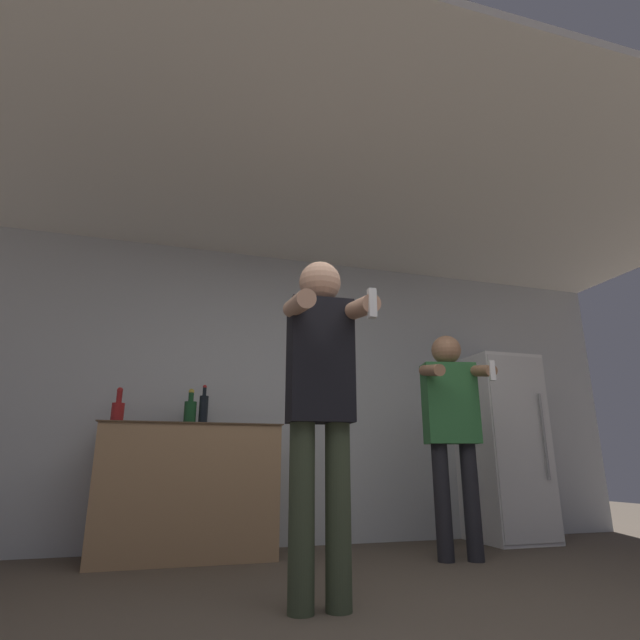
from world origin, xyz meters
name	(u,v)px	position (x,y,z in m)	size (l,w,h in m)	color
wall_back	(276,392)	(0.00, 2.68, 1.27)	(7.00, 0.06, 2.55)	#B2B7BC
ceiling_slab	(319,185)	(0.00, 1.32, 2.57)	(7.00, 3.17, 0.05)	silver
refrigerator	(502,446)	(2.05, 2.33, 0.81)	(0.60, 0.66, 1.62)	white
counter	(188,490)	(-0.72, 2.33, 0.47)	(1.30, 0.66, 0.94)	#997551
bottle_brown_liquor	(190,411)	(-0.74, 2.38, 1.05)	(0.10, 0.10, 0.29)	#194723
bottle_green_wine	(203,409)	(-0.64, 2.38, 1.07)	(0.07, 0.07, 0.32)	black
bottle_clear_vodka	(118,410)	(-1.27, 2.38, 1.05)	(0.09, 0.09, 0.28)	maroon
person_woman_foreground	(321,389)	(-0.16, 0.73, 1.02)	(0.43, 0.54, 1.72)	#38422D
person_man_side	(452,418)	(1.14, 1.65, 0.99)	(0.53, 0.59, 1.63)	black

